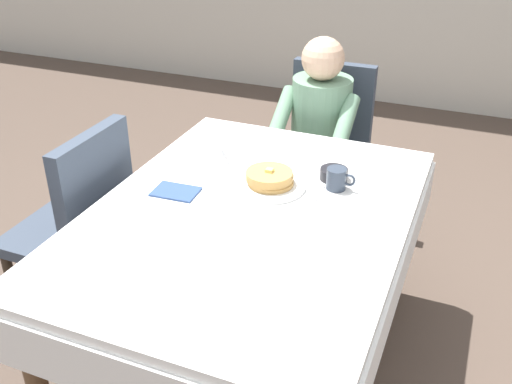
% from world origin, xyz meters
% --- Properties ---
extents(ground_plane, '(14.00, 14.00, 0.00)m').
position_xyz_m(ground_plane, '(0.00, 0.00, 0.00)').
color(ground_plane, brown).
extents(dining_table_main, '(1.12, 1.52, 0.74)m').
position_xyz_m(dining_table_main, '(0.00, 0.00, 0.65)').
color(dining_table_main, white).
rests_on(dining_table_main, ground).
extents(chair_diner, '(0.44, 0.45, 0.93)m').
position_xyz_m(chair_diner, '(-0.05, 1.17, 0.53)').
color(chair_diner, '#384251').
rests_on(chair_diner, ground).
extents(diner_person, '(0.40, 0.43, 1.12)m').
position_xyz_m(diner_person, '(-0.05, 1.01, 0.67)').
color(diner_person, gray).
rests_on(diner_person, ground).
extents(chair_left_side, '(0.45, 0.44, 0.93)m').
position_xyz_m(chair_left_side, '(-0.77, 0.00, 0.53)').
color(chair_left_side, '#384251').
rests_on(chair_left_side, ground).
extents(plate_breakfast, '(0.28, 0.28, 0.02)m').
position_xyz_m(plate_breakfast, '(0.00, 0.20, 0.75)').
color(plate_breakfast, white).
rests_on(plate_breakfast, dining_table_main).
extents(breakfast_stack, '(0.18, 0.19, 0.06)m').
position_xyz_m(breakfast_stack, '(0.00, 0.20, 0.78)').
color(breakfast_stack, tan).
rests_on(breakfast_stack, plate_breakfast).
extents(cup_coffee, '(0.11, 0.08, 0.08)m').
position_xyz_m(cup_coffee, '(0.24, 0.28, 0.78)').
color(cup_coffee, '#333D4C').
rests_on(cup_coffee, dining_table_main).
extents(bowl_butter, '(0.11, 0.11, 0.04)m').
position_xyz_m(bowl_butter, '(0.21, 0.36, 0.76)').
color(bowl_butter, black).
rests_on(bowl_butter, dining_table_main).
extents(syrup_pitcher, '(0.08, 0.08, 0.07)m').
position_xyz_m(syrup_pitcher, '(-0.26, 0.32, 0.78)').
color(syrup_pitcher, silver).
rests_on(syrup_pitcher, dining_table_main).
extents(fork_left_of_plate, '(0.02, 0.18, 0.00)m').
position_xyz_m(fork_left_of_plate, '(-0.19, 0.18, 0.74)').
color(fork_left_of_plate, silver).
rests_on(fork_left_of_plate, dining_table_main).
extents(knife_right_of_plate, '(0.01, 0.20, 0.00)m').
position_xyz_m(knife_right_of_plate, '(0.19, 0.18, 0.74)').
color(knife_right_of_plate, silver).
rests_on(knife_right_of_plate, dining_table_main).
extents(spoon_near_edge, '(0.15, 0.02, 0.00)m').
position_xyz_m(spoon_near_edge, '(-0.04, -0.09, 0.74)').
color(spoon_near_edge, silver).
rests_on(spoon_near_edge, dining_table_main).
extents(napkin_folded, '(0.18, 0.13, 0.01)m').
position_xyz_m(napkin_folded, '(-0.31, 0.02, 0.74)').
color(napkin_folded, '#334C7F').
rests_on(napkin_folded, dining_table_main).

